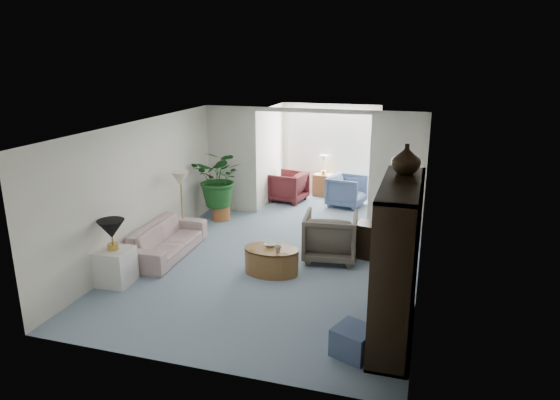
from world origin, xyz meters
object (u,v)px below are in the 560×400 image
(coffee_cup, at_px, (278,249))
(wingback_chair, at_px, (330,236))
(side_table_dark, at_px, (371,240))
(entertainment_cabinet, at_px, (397,262))
(cabinet_urn, at_px, (406,159))
(sunroom_table, at_px, (323,185))
(coffee_table, at_px, (271,261))
(framed_picture, at_px, (423,188))
(sunroom_chair_maroon, at_px, (288,187))
(sunroom_chair_blue, at_px, (347,191))
(end_table, at_px, (115,266))
(sofa, at_px, (167,240))
(plant_pot, at_px, (221,213))
(coffee_bowl, at_px, (270,245))
(floor_lamp, at_px, (180,179))
(table_lamp, at_px, (111,229))
(ottoman, at_px, (354,341))

(coffee_cup, height_order, wingback_chair, wingback_chair)
(side_table_dark, xyz_separation_m, entertainment_cabinet, (0.62, -2.63, 0.73))
(cabinet_urn, height_order, sunroom_table, cabinet_urn)
(coffee_table, bearing_deg, framed_picture, 0.74)
(sunroom_chair_maroon, bearing_deg, sunroom_chair_blue, 100.57)
(end_table, bearing_deg, sunroom_chair_blue, 61.85)
(framed_picture, xyz_separation_m, entertainment_cabinet, (-0.23, -1.46, -0.64))
(sofa, bearing_deg, plant_pot, -6.20)
(cabinet_urn, bearing_deg, coffee_bowl, 155.10)
(plant_pot, bearing_deg, coffee_cup, -49.95)
(floor_lamp, distance_m, sunroom_table, 4.56)
(entertainment_cabinet, height_order, plant_pot, entertainment_cabinet)
(sunroom_chair_blue, height_order, sunroom_chair_maroon, sunroom_chair_blue)
(end_table, bearing_deg, table_lamp, 0.00)
(framed_picture, relative_size, sunroom_chair_maroon, 0.60)
(sofa, xyz_separation_m, floor_lamp, (-0.13, 0.89, 0.95))
(framed_picture, bearing_deg, end_table, -166.20)
(cabinet_urn, distance_m, plant_pot, 5.75)
(side_table_dark, distance_m, ottoman, 3.25)
(wingback_chair, relative_size, cabinet_urn, 2.44)
(sunroom_table, bearing_deg, table_lamp, -109.23)
(end_table, relative_size, side_table_dark, 0.91)
(sofa, height_order, end_table, end_table)
(entertainment_cabinet, xyz_separation_m, sunroom_chair_maroon, (-3.08, 5.73, -0.68))
(wingback_chair, height_order, sunroom_table, wingback_chair)
(sunroom_chair_maroon, bearing_deg, sunroom_table, 145.57)
(framed_picture, relative_size, sunroom_table, 0.86)
(wingback_chair, relative_size, entertainment_cabinet, 0.46)
(sofa, distance_m, wingback_chair, 3.05)
(plant_pot, bearing_deg, end_table, -95.63)
(plant_pot, xyz_separation_m, sunroom_table, (1.81, 2.63, 0.13))
(wingback_chair, xyz_separation_m, sunroom_chair_maroon, (-1.77, 3.41, -0.06))
(coffee_cup, relative_size, ottoman, 0.23)
(framed_picture, distance_m, coffee_cup, 2.55)
(table_lamp, xyz_separation_m, cabinet_urn, (4.49, 0.20, 1.37))
(coffee_table, height_order, sunroom_chair_blue, sunroom_chair_blue)
(side_table_dark, bearing_deg, wingback_chair, -156.80)
(coffee_cup, bearing_deg, framed_picture, 3.33)
(sofa, height_order, side_table_dark, side_table_dark)
(entertainment_cabinet, xyz_separation_m, cabinet_urn, (0.00, 0.50, 1.26))
(sofa, bearing_deg, floor_lamp, 5.87)
(coffee_cup, height_order, side_table_dark, side_table_dark)
(coffee_bowl, bearing_deg, cabinet_urn, -24.90)
(end_table, bearing_deg, floor_lamp, 88.16)
(sofa, height_order, coffee_table, sofa)
(floor_lamp, bearing_deg, coffee_table, -26.25)
(side_table_dark, relative_size, sunroom_chair_blue, 0.78)
(coffee_table, xyz_separation_m, coffee_bowl, (-0.05, 0.10, 0.25))
(wingback_chair, xyz_separation_m, sunroom_table, (-1.02, 4.16, -0.15))
(table_lamp, distance_m, side_table_dark, 4.56)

